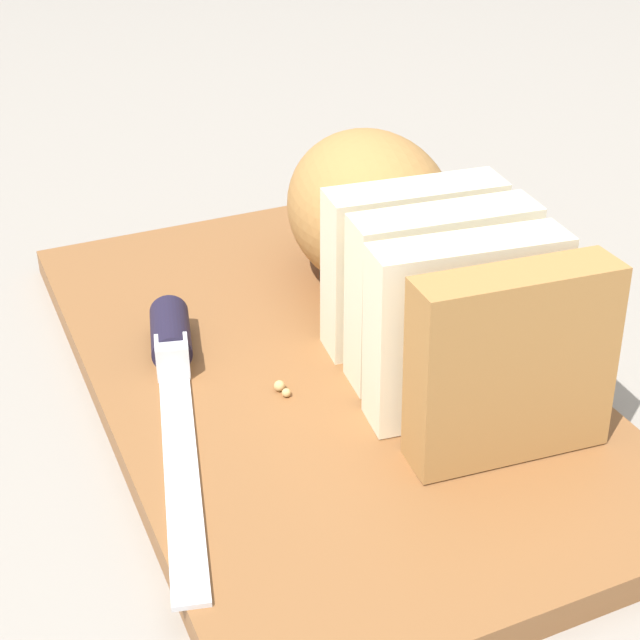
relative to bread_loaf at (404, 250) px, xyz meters
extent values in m
plane|color=gray|center=(0.02, -0.07, -0.07)|extent=(3.00, 3.00, 0.00)
cube|color=brown|center=(0.02, -0.07, -0.06)|extent=(0.46, 0.28, 0.02)
ellipsoid|color=#A8753D|center=(-0.07, 0.01, 0.00)|extent=(0.16, 0.13, 0.11)
cube|color=beige|center=(0.02, -0.01, 0.00)|extent=(0.05, 0.11, 0.11)
cube|color=beige|center=(0.06, -0.01, 0.00)|extent=(0.05, 0.11, 0.11)
cube|color=beige|center=(0.10, -0.02, 0.00)|extent=(0.05, 0.11, 0.11)
cube|color=#A8753D|center=(0.14, -0.01, 0.00)|extent=(0.05, 0.11, 0.11)
cube|color=silver|center=(0.09, -0.18, -0.05)|extent=(0.19, 0.07, 0.00)
cylinder|color=black|center=(-0.03, -0.15, -0.04)|extent=(0.06, 0.04, 0.03)
cube|color=silver|center=(-0.01, -0.16, -0.04)|extent=(0.02, 0.02, 0.02)
sphere|color=tan|center=(0.00, -0.04, -0.05)|extent=(0.01, 0.01, 0.01)
sphere|color=tan|center=(0.04, -0.10, -0.05)|extent=(0.01, 0.01, 0.01)
sphere|color=tan|center=(0.05, -0.10, -0.05)|extent=(0.01, 0.01, 0.01)
camera|label=1|loc=(0.47, -0.28, 0.28)|focal=53.78mm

